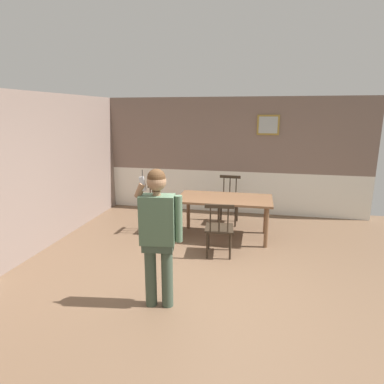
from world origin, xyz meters
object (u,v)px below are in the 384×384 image
(dining_table, at_px, (225,202))
(chair_by_doorway, at_px, (229,201))
(chair_at_table_head, at_px, (160,209))
(person_figure, at_px, (158,230))
(chair_near_window, at_px, (219,228))

(dining_table, bearing_deg, chair_by_doorway, 90.71)
(chair_by_doorway, distance_m, chair_at_table_head, 1.52)
(chair_at_table_head, height_order, person_figure, person_figure)
(chair_by_doorway, distance_m, person_figure, 3.38)
(person_figure, bearing_deg, chair_near_window, -115.69)
(dining_table, distance_m, person_figure, 2.52)
(chair_near_window, bearing_deg, chair_at_table_head, 141.03)
(chair_by_doorway, bearing_deg, chair_at_table_head, 36.10)
(dining_table, height_order, chair_near_window, chair_near_window)
(dining_table, bearing_deg, chair_near_window, -88.94)
(dining_table, height_order, chair_by_doorway, chair_by_doorway)
(chair_by_doorway, height_order, chair_at_table_head, chair_by_doorway)
(chair_at_table_head, relative_size, person_figure, 0.58)
(dining_table, bearing_deg, person_figure, -101.42)
(chair_at_table_head, bearing_deg, chair_near_window, 58.49)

